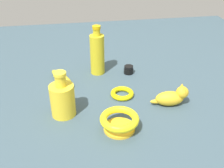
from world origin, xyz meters
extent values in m
plane|color=#384C56|center=(0.00, 0.00, 0.00)|extent=(2.00, 2.00, 0.00)
cylinder|color=black|center=(-0.11, -0.19, 0.01)|extent=(0.05, 0.05, 0.02)
cylinder|color=#DAC006|center=(-0.11, -0.19, 0.02)|extent=(0.04, 0.04, 0.00)
cylinder|color=black|center=(-0.11, -0.19, 0.03)|extent=(0.04, 0.04, 0.01)
cylinder|color=yellow|center=(0.20, 0.09, 0.06)|extent=(0.09, 0.09, 0.12)
cylinder|color=yellow|center=(0.20, 0.09, 0.15)|extent=(0.04, 0.04, 0.04)
cylinder|color=yellow|center=(0.20, 0.09, 0.17)|extent=(0.05, 0.05, 0.01)
torus|color=#D4C50D|center=(-0.04, 0.00, 0.01)|extent=(0.10, 0.10, 0.02)
ellipsoid|color=gold|center=(0.20, -0.16, 0.02)|extent=(0.12, 0.17, 0.04)
cylinder|color=gold|center=(0.03, -0.22, 0.09)|extent=(0.07, 0.07, 0.19)
cylinder|color=gold|center=(0.03, -0.22, 0.20)|extent=(0.03, 0.03, 0.03)
cylinder|color=gold|center=(0.03, -0.22, 0.23)|extent=(0.04, 0.04, 0.01)
ellipsoid|color=gold|center=(-0.21, 0.09, 0.03)|extent=(0.12, 0.07, 0.06)
sphere|color=gold|center=(-0.26, 0.10, 0.06)|extent=(0.05, 0.05, 0.05)
cone|color=gold|center=(-0.26, 0.08, 0.08)|extent=(0.02, 0.02, 0.02)
cone|color=gold|center=(-0.26, 0.11, 0.08)|extent=(0.02, 0.02, 0.02)
ellipsoid|color=gold|center=(-0.16, 0.09, 0.02)|extent=(0.05, 0.02, 0.02)
cylinder|color=yellow|center=(0.01, 0.21, 0.01)|extent=(0.11, 0.11, 0.01)
torus|color=yellow|center=(0.01, 0.21, 0.05)|extent=(0.14, 0.14, 0.03)
camera|label=1|loc=(0.15, 0.93, 0.62)|focal=43.24mm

